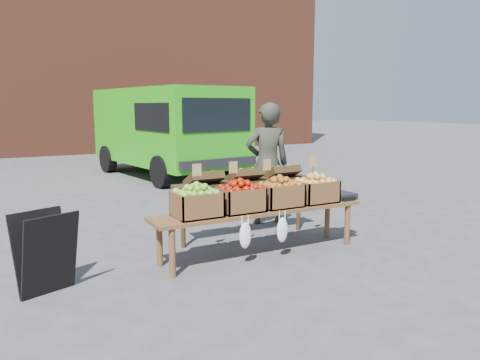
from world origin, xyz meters
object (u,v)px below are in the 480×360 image
vendor (267,164)px  display_bench (260,232)px  back_table (245,201)px  crate_russet_pears (240,200)px  chalkboard_sign (46,253)px  crate_golden_apples (197,204)px  crate_green_apples (315,191)px  weighing_scale (341,196)px  delivery_van (167,133)px  crate_red_apples (279,195)px

vendor → display_bench: 1.69m
back_table → crate_russet_pears: back_table is taller
chalkboard_sign → crate_golden_apples: bearing=-20.4°
vendor → crate_green_apples: 1.30m
back_table → weighing_scale: 1.28m
crate_green_apples → weighing_scale: size_ratio=1.47×
vendor → crate_russet_pears: size_ratio=3.68×
delivery_van → crate_green_apples: bearing=-101.9°
delivery_van → weighing_scale: size_ratio=14.51×
vendor → chalkboard_sign: 3.59m
crate_red_apples → delivery_van: bearing=81.4°
crate_russet_pears → weighing_scale: (1.52, 0.00, -0.10)m
vendor → crate_red_apples: bearing=82.3°
crate_golden_apples → crate_russet_pears: (0.55, 0.00, 0.00)m
display_bench → weighing_scale: weighing_scale is taller
delivery_van → vendor: bearing=-102.0°
chalkboard_sign → crate_russet_pears: bearing=-20.5°
chalkboard_sign → crate_green_apples: (3.23, 0.01, 0.30)m
display_bench → crate_red_apples: (0.27, 0.00, 0.42)m
delivery_van → crate_green_apples: delivery_van is taller
delivery_van → vendor: delivery_van is taller
crate_red_apples → crate_golden_apples: bearing=180.0°
crate_green_apples → vendor: bearing=86.5°
crate_golden_apples → crate_red_apples: 1.10m
delivery_van → display_bench: delivery_van is taller
crate_russet_pears → vendor: bearing=47.3°
vendor → crate_green_apples: bearing=105.0°
chalkboard_sign → back_table: back_table is taller
crate_russet_pears → crate_green_apples: bearing=0.0°
delivery_van → crate_green_apples: size_ratio=9.87×
back_table → crate_russet_pears: bearing=-123.1°
back_table → weighing_scale: back_table is taller
crate_golden_apples → display_bench: bearing=0.0°
crate_green_apples → weighing_scale: bearing=0.0°
back_table → crate_red_apples: 0.75m
crate_russet_pears → back_table: bearing=56.9°
crate_golden_apples → weighing_scale: bearing=0.0°
chalkboard_sign → crate_golden_apples: size_ratio=1.62×
back_table → weighing_scale: size_ratio=6.18×
weighing_scale → vendor: bearing=105.2°
chalkboard_sign → crate_russet_pears: 2.16m
chalkboard_sign → weighing_scale: 3.66m
crate_russet_pears → delivery_van: bearing=76.9°
back_table → display_bench: (-0.19, -0.72, -0.24)m
back_table → delivery_van: bearing=79.6°
chalkboard_sign → crate_green_apples: crate_green_apples is taller
vendor → crate_russet_pears: (-1.18, -1.28, -0.21)m
back_table → crate_golden_apples: (-1.02, -0.72, 0.19)m
chalkboard_sign → crate_golden_apples: 1.61m
chalkboard_sign → weighing_scale: size_ratio=2.39×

